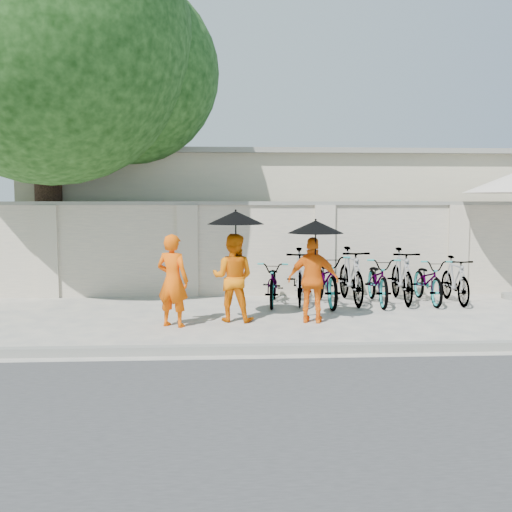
{
  "coord_description": "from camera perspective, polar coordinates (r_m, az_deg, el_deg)",
  "views": [
    {
      "loc": [
        -0.17,
        -9.37,
        2.1
      ],
      "look_at": [
        0.37,
        0.86,
        1.1
      ],
      "focal_mm": 40.0,
      "sensor_mm": 36.0,
      "label": 1
    }
  ],
  "objects": [
    {
      "name": "monk_right",
      "position": [
        9.83,
        5.74,
        -2.41
      ],
      "size": [
        0.93,
        0.56,
        1.48
      ],
      "primitive_type": "imported",
      "rotation": [
        0.0,
        0.0,
        2.9
      ],
      "color": "orange",
      "rests_on": "ground"
    },
    {
      "name": "ground",
      "position": [
        9.6,
        -1.97,
        -7.06
      ],
      "size": [
        80.0,
        80.0,
        0.0
      ],
      "primitive_type": "plane",
      "color": "beige"
    },
    {
      "name": "monk_center",
      "position": [
        9.91,
        -2.32,
        -2.17
      ],
      "size": [
        0.86,
        0.74,
        1.53
      ],
      "primitive_type": "imported",
      "rotation": [
        0.0,
        0.0,
        2.91
      ],
      "color": "orange",
      "rests_on": "ground"
    },
    {
      "name": "parasol_right",
      "position": [
        9.67,
        5.99,
        2.92
      ],
      "size": [
        0.95,
        0.95,
        0.93
      ],
      "color": "black",
      "rests_on": "ground"
    },
    {
      "name": "kerb",
      "position": [
        7.93,
        -1.74,
        -9.32
      ],
      "size": [
        40.0,
        0.16,
        0.12
      ],
      "primitive_type": "cube",
      "color": "gray",
      "rests_on": "ground"
    },
    {
      "name": "shade_tree",
      "position": [
        13.17,
        -19.35,
        18.43
      ],
      "size": [
        6.7,
        6.2,
        8.2
      ],
      "color": "brown",
      "rests_on": "ground"
    },
    {
      "name": "bike_6",
      "position": [
        12.23,
        16.84,
        -2.37
      ],
      "size": [
        0.67,
        1.78,
        0.92
      ],
      "primitive_type": "imported",
      "rotation": [
        0.0,
        0.0,
        -0.03
      ],
      "color": "slate",
      "rests_on": "ground"
    },
    {
      "name": "compound_wall",
      "position": [
        12.67,
        2.27,
        0.59
      ],
      "size": [
        20.0,
        0.3,
        2.0
      ],
      "primitive_type": "cube",
      "color": "beige",
      "rests_on": "ground"
    },
    {
      "name": "bike_3",
      "position": [
        11.82,
        9.47,
        -1.93
      ],
      "size": [
        0.59,
        1.92,
        1.14
      ],
      "primitive_type": "imported",
      "rotation": [
        0.0,
        0.0,
        0.03
      ],
      "color": "slate",
      "rests_on": "ground"
    },
    {
      "name": "bike_4",
      "position": [
        11.83,
        12.13,
        -2.39
      ],
      "size": [
        0.76,
        1.89,
        0.97
      ],
      "primitive_type": "imported",
      "rotation": [
        0.0,
        0.0,
        -0.06
      ],
      "color": "slate",
      "rests_on": "ground"
    },
    {
      "name": "parasol_center",
      "position": [
        9.75,
        -2.04,
        3.85
      ],
      "size": [
        0.98,
        0.98,
        1.05
      ],
      "color": "black",
      "rests_on": "ground"
    },
    {
      "name": "bike_2",
      "position": [
        11.57,
        7.07,
        -2.32
      ],
      "size": [
        0.75,
        2.0,
        1.04
      ],
      "primitive_type": "imported",
      "rotation": [
        0.0,
        0.0,
        0.03
      ],
      "color": "slate",
      "rests_on": "ground"
    },
    {
      "name": "building_behind",
      "position": [
        16.52,
        4.53,
        3.82
      ],
      "size": [
        14.0,
        6.0,
        3.2
      ],
      "primitive_type": "cube",
      "color": "#B4AC91",
      "rests_on": "ground"
    },
    {
      "name": "bike_0",
      "position": [
        11.54,
        1.77,
        -2.66
      ],
      "size": [
        0.8,
        1.76,
        0.9
      ],
      "primitive_type": "imported",
      "rotation": [
        0.0,
        0.0,
        -0.12
      ],
      "color": "slate",
      "rests_on": "ground"
    },
    {
      "name": "monk_left",
      "position": [
        9.58,
        -8.33,
        -2.44
      ],
      "size": [
        0.67,
        0.57,
        1.55
      ],
      "primitive_type": "imported",
      "rotation": [
        0.0,
        0.0,
        2.72
      ],
      "color": "#FF5904",
      "rests_on": "ground"
    },
    {
      "name": "bike_1",
      "position": [
        11.66,
        4.34,
        -2.02
      ],
      "size": [
        0.73,
        1.92,
        1.12
      ],
      "primitive_type": "imported",
      "rotation": [
        0.0,
        0.0,
        -0.11
      ],
      "color": "slate",
      "rests_on": "ground"
    },
    {
      "name": "bike_5",
      "position": [
        12.11,
        14.37,
        -1.91
      ],
      "size": [
        0.68,
        1.9,
        1.12
      ],
      "primitive_type": "imported",
      "rotation": [
        0.0,
        0.0,
        -0.08
      ],
      "color": "slate",
      "rests_on": "ground"
    },
    {
      "name": "bike_7",
      "position": [
        12.35,
        19.28,
        -2.28
      ],
      "size": [
        0.52,
        1.62,
        0.96
      ],
      "primitive_type": "imported",
      "rotation": [
        0.0,
        0.0,
        -0.05
      ],
      "color": "slate",
      "rests_on": "ground"
    }
  ]
}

